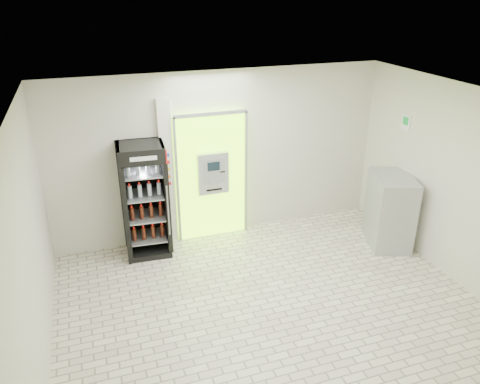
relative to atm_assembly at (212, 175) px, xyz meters
name	(u,v)px	position (x,y,z in m)	size (l,w,h in m)	color
ground	(272,308)	(0.20, -2.41, -1.17)	(6.00, 6.00, 0.00)	beige
room_shell	(276,192)	(0.20, -2.41, 0.67)	(6.00, 6.00, 6.00)	beige
atm_assembly	(212,175)	(0.00, 0.00, 0.00)	(1.30, 0.24, 2.33)	#93F913
pillar	(167,173)	(-0.78, 0.04, 0.13)	(0.22, 0.11, 2.60)	silver
beverage_cooler	(145,202)	(-1.23, -0.24, -0.23)	(0.78, 0.73, 1.96)	black
steel_cabinet	(390,210)	(2.87, -1.33, -0.53)	(0.94, 1.12, 1.29)	#A3A6AA
exit_sign	(406,122)	(3.19, -1.01, 0.95)	(0.02, 0.22, 0.26)	white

